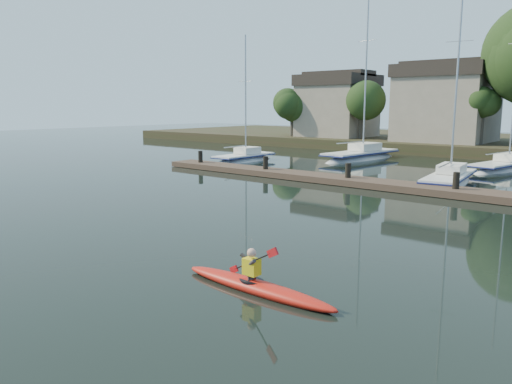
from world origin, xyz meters
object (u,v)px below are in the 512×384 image
Objects in this scene: dock at (398,186)px; sailboat_5 at (361,162)px; kayak at (256,284)px; sailboat_2 at (449,187)px; sailboat_0 at (244,163)px; sailboat_6 at (506,172)px.

sailboat_5 is (-8.76, 12.38, -0.41)m from dock.
sailboat_2 is (-2.17, 19.93, -0.35)m from kayak.
sailboat_2 reaches higher than sailboat_0.
sailboat_0 is at bearing -144.88° from sailboat_6.
sailboat_0 is 9.77m from sailboat_5.
sailboat_5 is at bearing 113.76° from kayak.
dock is (-3.56, 16.08, 0.03)m from kayak.
sailboat_5 reaches higher than sailboat_0.
sailboat_2 is (16.62, -1.22, 0.01)m from sailboat_0.
kayak is 0.13× the size of dock.
sailboat_6 is (11.03, 0.53, 0.03)m from sailboat_5.
sailboat_2 is at bearing -34.26° from sailboat_5.
dock is at bearing -117.35° from sailboat_2.
sailboat_6 is at bearing 8.57° from sailboat_5.
sailboat_0 is at bearing 168.36° from sailboat_2.
sailboat_0 is at bearing 131.98° from kayak.
sailboat_5 reaches higher than kayak.
sailboat_6 is at bearing 23.17° from sailboat_0.
sailboat_5 is at bearing 125.27° from dock.
sailboat_6 is (0.87, 9.07, -0.00)m from sailboat_2.
sailboat_2 is at bearing 70.09° from dock.
sailboat_0 is 0.67× the size of sailboat_5.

